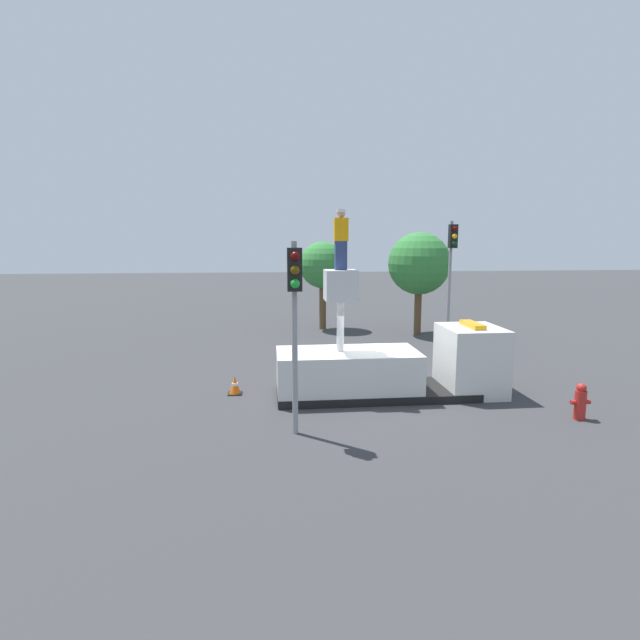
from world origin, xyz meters
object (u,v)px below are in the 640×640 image
object	(u,v)px
traffic_cone_rear	(235,386)
traffic_light_across	(451,259)
fire_hydrant	(580,402)
bucket_truck	(391,369)
tree_right_bg	(419,264)
worker	(341,240)
tree_left_bg	(323,266)
traffic_light_pole	(295,300)

from	to	relation	value
traffic_cone_rear	traffic_light_across	bearing A→B (deg)	32.88
traffic_light_across	fire_hydrant	size ratio (longest dim) A/B	5.61
bucket_truck	tree_right_bg	world-z (taller)	tree_right_bg
worker	tree_right_bg	distance (m)	11.24
worker	bucket_truck	bearing A→B (deg)	0.00
fire_hydrant	traffic_cone_rear	world-z (taller)	fire_hydrant
traffic_cone_rear	tree_left_bg	size ratio (longest dim) A/B	0.12
worker	traffic_cone_rear	bearing A→B (deg)	169.43
bucket_truck	traffic_cone_rear	bearing A→B (deg)	172.85
fire_hydrant	worker	bearing A→B (deg)	156.95
traffic_light_across	tree_left_bg	world-z (taller)	traffic_light_across
traffic_light_pole	traffic_light_across	size ratio (longest dim) A/B	0.85
traffic_light_pole	traffic_light_across	distance (m)	11.83
traffic_light_pole	tree_left_bg	size ratio (longest dim) A/B	1.01
worker	tree_right_bg	bearing A→B (deg)	61.19
traffic_cone_rear	tree_left_bg	distance (m)	12.20
worker	tree_right_bg	xyz separation A→B (m)	(5.38, 9.79, -1.19)
bucket_truck	fire_hydrant	size ratio (longest dim) A/B	6.99
traffic_light_across	fire_hydrant	xyz separation A→B (m)	(0.32, -8.98, -3.43)
fire_hydrant	tree_right_bg	xyz separation A→B (m)	(-0.69, 12.38, 3.06)
traffic_light_pole	bucket_truck	bearing A→B (deg)	43.56
fire_hydrant	traffic_cone_rear	distance (m)	9.81
traffic_cone_rear	tree_left_bg	bearing A→B (deg)	70.40
worker	traffic_light_pole	size ratio (longest dim) A/B	0.37
traffic_light_pole	traffic_cone_rear	bearing A→B (deg)	115.67
traffic_light_pole	tree_left_bg	xyz separation A→B (m)	(2.27, 14.64, 0.05)
traffic_light_across	tree_right_bg	xyz separation A→B (m)	(-0.37, 3.40, -0.36)
fire_hydrant	tree_left_bg	xyz separation A→B (m)	(-5.32, 14.30, 2.90)
worker	traffic_cone_rear	world-z (taller)	worker
worker	traffic_light_across	bearing A→B (deg)	48.00
traffic_light_across	worker	bearing A→B (deg)	-132.00
traffic_light_pole	traffic_cone_rear	size ratio (longest dim) A/B	8.28
traffic_light_across	fire_hydrant	distance (m)	9.61
worker	tree_left_bg	xyz separation A→B (m)	(0.75, 11.71, -1.35)
traffic_light_pole	fire_hydrant	bearing A→B (deg)	2.54
bucket_truck	tree_right_bg	size ratio (longest dim) A/B	1.35
bucket_truck	tree_right_bg	bearing A→B (deg)	68.67
bucket_truck	fire_hydrant	world-z (taller)	bucket_truck
worker	traffic_light_pole	bearing A→B (deg)	-117.37
tree_left_bg	fire_hydrant	bearing A→B (deg)	-69.58
bucket_truck	worker	distance (m)	4.20
bucket_truck	traffic_cone_rear	distance (m)	4.84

